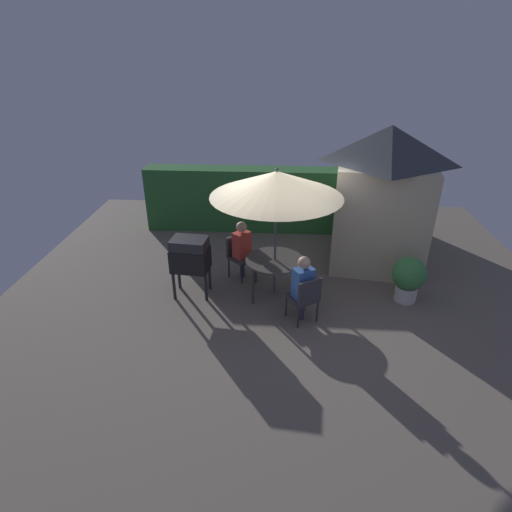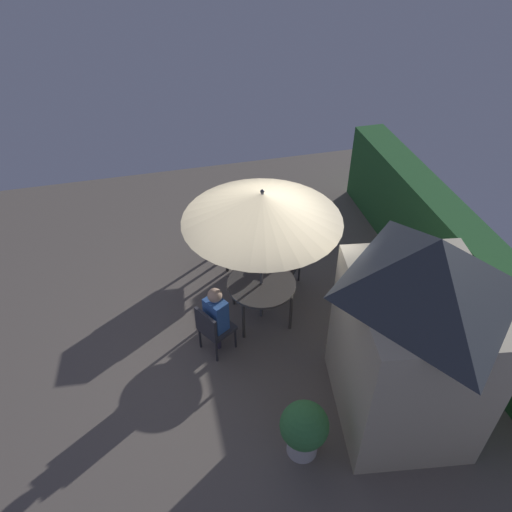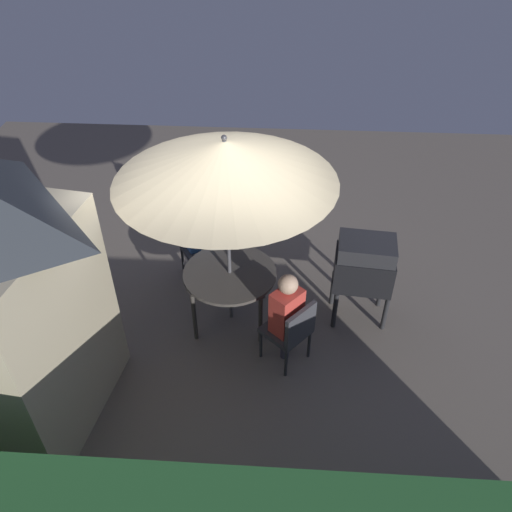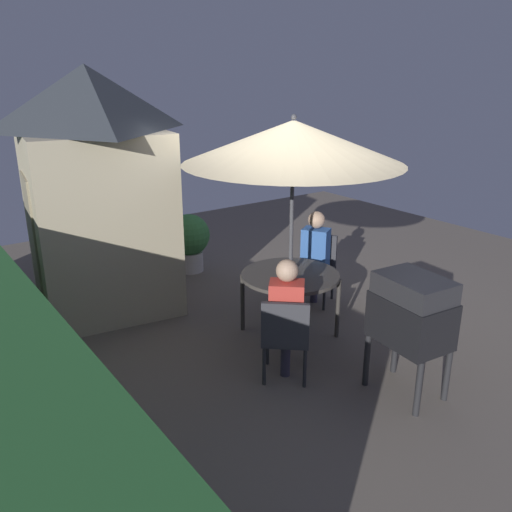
% 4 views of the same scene
% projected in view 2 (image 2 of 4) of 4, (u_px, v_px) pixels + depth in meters
% --- Properties ---
extents(ground_plane, '(11.00, 11.00, 0.00)m').
position_uv_depth(ground_plane, '(249.00, 322.00, 8.51)').
color(ground_plane, '#6B6056').
extents(hedge_backdrop, '(7.05, 0.64, 1.63)m').
position_uv_depth(hedge_backdrop, '(446.00, 254.00, 8.64)').
color(hedge_backdrop, '#28602D').
rests_on(hedge_backdrop, ground).
extents(garden_shed, '(2.26, 2.00, 3.04)m').
position_uv_depth(garden_shed, '(414.00, 334.00, 6.25)').
color(garden_shed, '#C6B793').
rests_on(garden_shed, ground).
extents(patio_table, '(1.13, 1.13, 0.76)m').
position_uv_depth(patio_table, '(261.00, 286.00, 8.20)').
color(patio_table, '#47423D').
rests_on(patio_table, ground).
extents(patio_umbrella, '(2.39, 2.39, 2.54)m').
position_uv_depth(patio_umbrella, '(262.00, 207.00, 7.21)').
color(patio_umbrella, '#4C4C51').
rests_on(patio_umbrella, ground).
extents(bbq_grill, '(0.75, 0.57, 1.20)m').
position_uv_depth(bbq_grill, '(234.00, 224.00, 9.29)').
color(bbq_grill, black).
rests_on(bbq_grill, ground).
extents(chair_near_shed, '(0.65, 0.65, 0.90)m').
position_uv_depth(chair_near_shed, '(287.00, 259.00, 9.00)').
color(chair_near_shed, '#38383D').
rests_on(chair_near_shed, ground).
extents(chair_far_side, '(0.63, 0.64, 0.90)m').
position_uv_depth(chair_far_side, '(213.00, 328.00, 7.72)').
color(chair_far_side, '#38383D').
rests_on(chair_far_side, ground).
extents(potted_plant_by_shed, '(0.64, 0.64, 0.90)m').
position_uv_depth(potted_plant_by_shed, '(304.00, 429.00, 6.39)').
color(potted_plant_by_shed, silver).
rests_on(potted_plant_by_shed, ground).
extents(person_in_red, '(0.41, 0.41, 1.26)m').
position_uv_depth(person_in_red, '(286.00, 250.00, 8.78)').
color(person_in_red, '#CC3D33').
rests_on(person_in_red, ground).
extents(person_in_blue, '(0.42, 0.38, 1.26)m').
position_uv_depth(person_in_blue, '(216.00, 313.00, 7.60)').
color(person_in_blue, '#3866B2').
rests_on(person_in_blue, ground).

